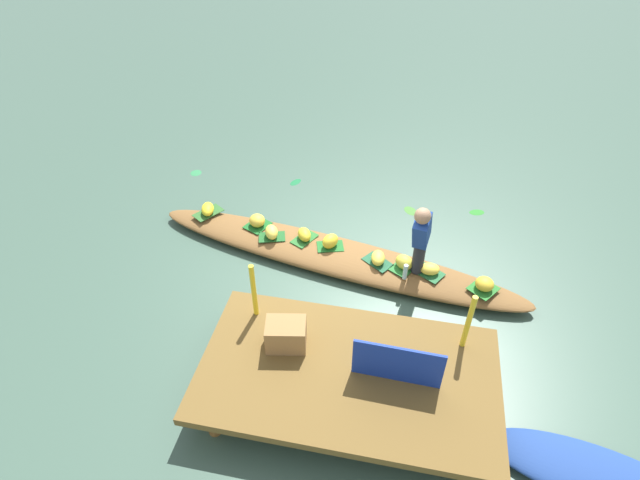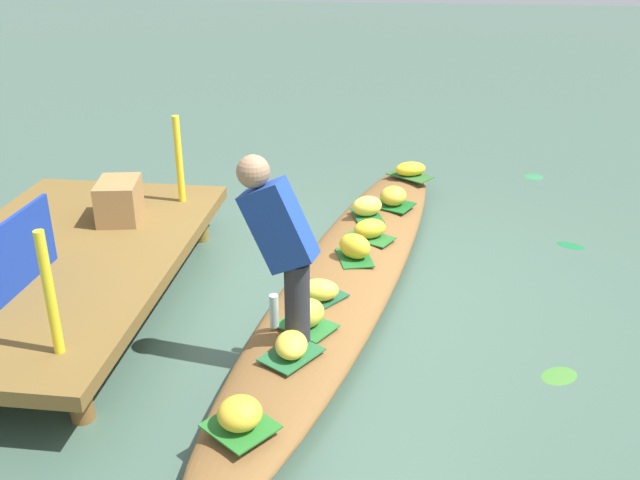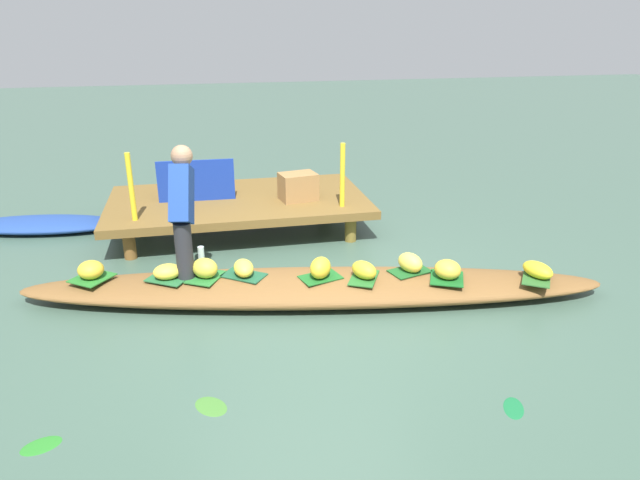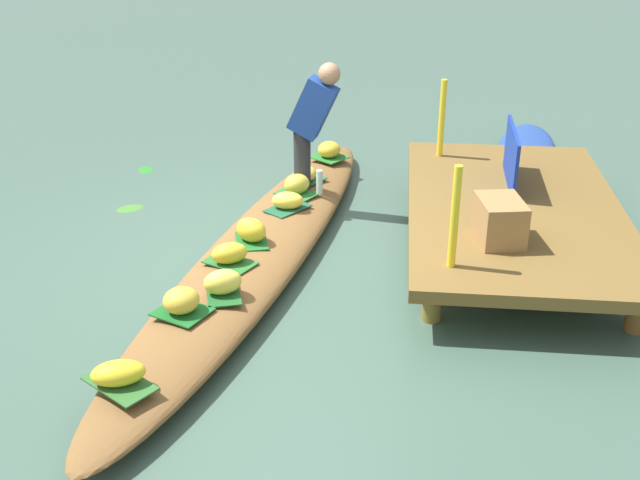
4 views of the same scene
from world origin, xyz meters
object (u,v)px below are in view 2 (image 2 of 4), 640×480
(banana_bunch_3, at_px, (240,413))
(banana_bunch_0, at_px, (370,229))
(vendor_boat, at_px, (348,274))
(banana_bunch_5, at_px, (306,313))
(banana_bunch_8, at_px, (393,196))
(banana_bunch_1, at_px, (410,169))
(market_banner, at_px, (16,254))
(produce_crate, at_px, (119,200))
(banana_bunch_4, at_px, (291,345))
(banana_bunch_6, at_px, (367,206))
(banana_bunch_7, at_px, (319,290))
(vendor_person, at_px, (280,240))
(banana_bunch_2, at_px, (355,246))
(water_bottle, at_px, (274,311))

(banana_bunch_3, bearing_deg, banana_bunch_0, -12.09)
(vendor_boat, distance_m, banana_bunch_5, 1.05)
(banana_bunch_0, height_order, banana_bunch_8, banana_bunch_8)
(banana_bunch_1, relative_size, market_banner, 0.34)
(vendor_boat, relative_size, produce_crate, 12.67)
(banana_bunch_4, distance_m, banana_bunch_6, 2.31)
(banana_bunch_5, xyz_separation_m, banana_bunch_7, (0.36, -0.04, -0.02))
(banana_bunch_1, distance_m, banana_bunch_3, 4.21)
(banana_bunch_4, height_order, banana_bunch_6, banana_bunch_6)
(vendor_person, distance_m, produce_crate, 2.12)
(vendor_boat, relative_size, banana_bunch_2, 20.83)
(banana_bunch_0, xyz_separation_m, banana_bunch_3, (-2.51, 0.54, 0.00))
(banana_bunch_2, bearing_deg, banana_bunch_6, -2.79)
(banana_bunch_5, bearing_deg, banana_bunch_1, -12.06)
(banana_bunch_0, distance_m, banana_bunch_7, 1.14)
(vendor_boat, height_order, vendor_person, vendor_person)
(banana_bunch_3, relative_size, banana_bunch_5, 0.94)
(banana_bunch_0, relative_size, banana_bunch_1, 0.87)
(banana_bunch_3, xyz_separation_m, banana_bunch_6, (2.99, -0.48, 0.01))
(banana_bunch_2, height_order, vendor_person, vendor_person)
(banana_bunch_2, bearing_deg, vendor_person, 163.23)
(banana_bunch_0, height_order, banana_bunch_2, banana_bunch_2)
(banana_bunch_1, height_order, banana_bunch_5, banana_bunch_5)
(banana_bunch_1, bearing_deg, water_bottle, 164.37)
(vendor_boat, distance_m, vendor_person, 1.46)
(banana_bunch_6, bearing_deg, water_bottle, 166.07)
(banana_bunch_2, bearing_deg, banana_bunch_7, 164.21)
(market_banner, height_order, produce_crate, market_banner)
(banana_bunch_5, bearing_deg, banana_bunch_3, 168.81)
(banana_bunch_4, bearing_deg, banana_bunch_1, -11.60)
(water_bottle, relative_size, market_banner, 0.25)
(banana_bunch_2, distance_m, produce_crate, 1.97)
(banana_bunch_0, distance_m, produce_crate, 2.08)
(banana_bunch_5, height_order, produce_crate, produce_crate)
(banana_bunch_0, xyz_separation_m, vendor_person, (-1.62, 0.46, 0.61))
(banana_bunch_3, distance_m, market_banner, 2.04)
(banana_bunch_4, bearing_deg, vendor_person, 24.78)
(banana_bunch_1, height_order, banana_bunch_8, banana_bunch_8)
(vendor_person, bearing_deg, banana_bunch_1, -13.74)
(banana_bunch_6, xyz_separation_m, market_banner, (-1.97, 2.22, 0.33))
(produce_crate, bearing_deg, banana_bunch_6, -69.77)
(banana_bunch_1, relative_size, banana_bunch_7, 1.13)
(banana_bunch_1, relative_size, produce_crate, 0.73)
(banana_bunch_2, relative_size, banana_bunch_3, 1.11)
(banana_bunch_4, bearing_deg, banana_bunch_8, -12.04)
(banana_bunch_8, bearing_deg, banana_bunch_3, 167.75)
(water_bottle, bearing_deg, banana_bunch_3, -179.86)
(banana_bunch_3, bearing_deg, water_bottle, 0.14)
(banana_bunch_8, xyz_separation_m, vendor_person, (-2.38, 0.64, 0.60))
(vendor_boat, xyz_separation_m, banana_bunch_6, (0.93, -0.09, 0.21))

